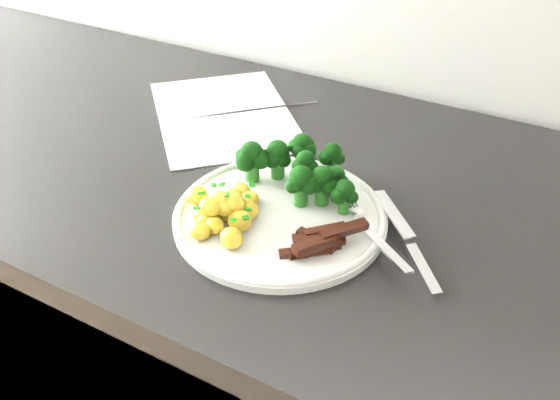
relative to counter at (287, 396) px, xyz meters
The scene contains 8 objects.
counter is the anchor object (origin of this frame).
recipe_paper 0.52m from the counter, 147.65° to the left, with size 0.35×0.35×0.00m.
plate 0.49m from the counter, 69.08° to the right, with size 0.26×0.26×0.01m.
broccoli 0.51m from the counter, 42.41° to the right, with size 0.18×0.10×0.06m.
potatoes 0.51m from the counter, 97.95° to the right, with size 0.11×0.11×0.04m.
beef_strips 0.51m from the counter, 48.63° to the right, with size 0.08×0.09×0.02m.
fork 0.51m from the counter, 26.79° to the right, with size 0.13×0.11×0.01m.
knife 0.52m from the counter, 19.94° to the right, with size 0.13×0.15×0.02m.
Camera 1 is at (0.33, 1.06, 1.39)m, focal length 38.53 mm.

